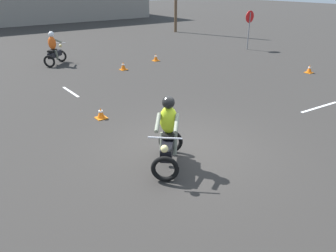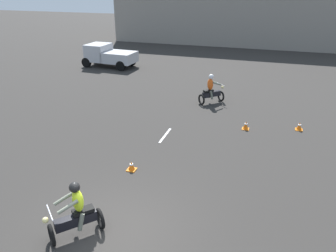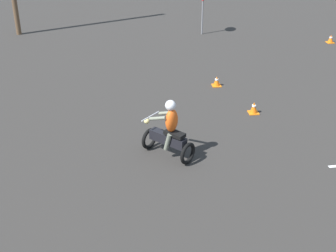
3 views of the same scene
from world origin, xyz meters
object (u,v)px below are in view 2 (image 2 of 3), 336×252
traffic_cone_far_right (246,125)px  utility_pole_far (273,2)px  pickup_truck (108,55)px  motorcycle_rider_foreground (76,213)px  traffic_cone_mid_center (299,126)px  traffic_cone_near_right (131,166)px  motorcycle_rider_background (211,91)px

traffic_cone_far_right → utility_pole_far: size_ratio=0.04×
pickup_truck → traffic_cone_far_right: size_ratio=10.92×
motorcycle_rider_foreground → traffic_cone_far_right: motorcycle_rider_foreground is taller
traffic_cone_far_right → utility_pole_far: (-0.01, 22.68, 4.17)m
traffic_cone_mid_center → traffic_cone_far_right: 2.45m
pickup_truck → traffic_cone_far_right: bearing=-124.1°
pickup_truck → traffic_cone_near_right: pickup_truck is taller
pickup_truck → motorcycle_rider_foreground: bearing=-151.4°
pickup_truck → traffic_cone_near_right: bearing=-146.2°
motorcycle_rider_foreground → traffic_cone_far_right: 9.18m
traffic_cone_near_right → traffic_cone_far_right: traffic_cone_far_right is taller
traffic_cone_near_right → traffic_cone_mid_center: bearing=43.5°
traffic_cone_near_right → traffic_cone_mid_center: size_ratio=0.94×
motorcycle_rider_foreground → pickup_truck: bearing=-22.9°
motorcycle_rider_foreground → traffic_cone_far_right: size_ratio=4.27×
pickup_truck → traffic_cone_mid_center: (14.06, -8.33, -0.75)m
traffic_cone_near_right → pickup_truck: bearing=120.3°
traffic_cone_mid_center → utility_pole_far: utility_pole_far is taller
traffic_cone_near_right → utility_pole_far: utility_pole_far is taller
traffic_cone_far_right → utility_pole_far: 23.06m
pickup_truck → motorcycle_rider_background: bearing=-118.8°
motorcycle_rider_background → traffic_cone_far_right: motorcycle_rider_background is taller
motorcycle_rider_background → traffic_cone_near_right: motorcycle_rider_background is taller
traffic_cone_near_right → motorcycle_rider_background: bearing=80.6°
pickup_truck → utility_pole_far: 18.31m
motorcycle_rider_background → traffic_cone_mid_center: (4.60, -2.35, -0.55)m
motorcycle_rider_foreground → utility_pole_far: (3.54, 31.13, 3.63)m
pickup_truck → traffic_cone_far_right: pickup_truck is taller
motorcycle_rider_foreground → pickup_truck: size_ratio=0.39×
motorcycle_rider_foreground → motorcycle_rider_background: 11.54m
traffic_cone_far_right → pickup_truck: bearing=142.4°
pickup_truck → traffic_cone_mid_center: 16.36m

